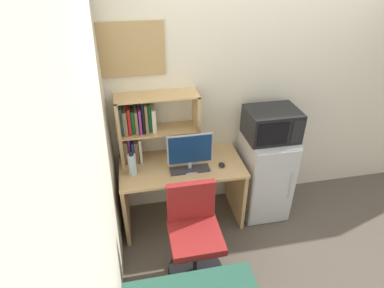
{
  "coord_description": "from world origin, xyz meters",
  "views": [
    {
      "loc": [
        -1.34,
        -2.88,
        2.58
      ],
      "look_at": [
        -0.83,
        -0.34,
        0.99
      ],
      "focal_mm": 29.77,
      "sensor_mm": 36.0,
      "label": 1
    }
  ],
  "objects_px": {
    "wall_corkboard": "(128,50)",
    "microwave": "(272,124)",
    "computer_mouse": "(222,165)",
    "mini_fridge": "(264,175)",
    "hutch_bookshelf": "(146,126)",
    "desk_chair": "(194,238)",
    "monitor": "(190,152)",
    "keyboard": "(190,170)",
    "water_bottle": "(132,164)"
  },
  "relations": [
    {
      "from": "monitor",
      "to": "mini_fridge",
      "type": "bearing_deg",
      "value": 6.04
    },
    {
      "from": "computer_mouse",
      "to": "desk_chair",
      "type": "relative_size",
      "value": 0.09
    },
    {
      "from": "microwave",
      "to": "desk_chair",
      "type": "xyz_separation_m",
      "value": [
        -0.91,
        -0.66,
        -0.7
      ]
    },
    {
      "from": "monitor",
      "to": "wall_corkboard",
      "type": "bearing_deg",
      "value": 140.72
    },
    {
      "from": "water_bottle",
      "to": "desk_chair",
      "type": "xyz_separation_m",
      "value": [
        0.48,
        -0.6,
        -0.44
      ]
    },
    {
      "from": "computer_mouse",
      "to": "monitor",
      "type": "bearing_deg",
      "value": 176.89
    },
    {
      "from": "mini_fridge",
      "to": "microwave",
      "type": "relative_size",
      "value": 1.87
    },
    {
      "from": "keyboard",
      "to": "computer_mouse",
      "type": "bearing_deg",
      "value": 1.01
    },
    {
      "from": "water_bottle",
      "to": "monitor",
      "type": "bearing_deg",
      "value": -3.28
    },
    {
      "from": "hutch_bookshelf",
      "to": "desk_chair",
      "type": "bearing_deg",
      "value": -70.0
    },
    {
      "from": "hutch_bookshelf",
      "to": "computer_mouse",
      "type": "xyz_separation_m",
      "value": [
        0.7,
        -0.3,
        -0.35
      ]
    },
    {
      "from": "monitor",
      "to": "keyboard",
      "type": "height_order",
      "value": "monitor"
    },
    {
      "from": "keyboard",
      "to": "water_bottle",
      "type": "relative_size",
      "value": 1.64
    },
    {
      "from": "monitor",
      "to": "desk_chair",
      "type": "distance_m",
      "value": 0.78
    },
    {
      "from": "wall_corkboard",
      "to": "monitor",
      "type": "bearing_deg",
      "value": -39.28
    },
    {
      "from": "desk_chair",
      "to": "microwave",
      "type": "bearing_deg",
      "value": 35.79
    },
    {
      "from": "mini_fridge",
      "to": "monitor",
      "type": "bearing_deg",
      "value": -173.96
    },
    {
      "from": "microwave",
      "to": "computer_mouse",
      "type": "bearing_deg",
      "value": -168.25
    },
    {
      "from": "hutch_bookshelf",
      "to": "computer_mouse",
      "type": "distance_m",
      "value": 0.84
    },
    {
      "from": "wall_corkboard",
      "to": "microwave",
      "type": "bearing_deg",
      "value": -12.73
    },
    {
      "from": "desk_chair",
      "to": "keyboard",
      "type": "bearing_deg",
      "value": 83.12
    },
    {
      "from": "computer_mouse",
      "to": "water_bottle",
      "type": "distance_m",
      "value": 0.87
    },
    {
      "from": "monitor",
      "to": "microwave",
      "type": "xyz_separation_m",
      "value": [
        0.84,
        0.09,
        0.16
      ]
    },
    {
      "from": "hutch_bookshelf",
      "to": "water_bottle",
      "type": "relative_size",
      "value": 3.36
    },
    {
      "from": "keyboard",
      "to": "wall_corkboard",
      "type": "relative_size",
      "value": 0.6
    },
    {
      "from": "hutch_bookshelf",
      "to": "mini_fridge",
      "type": "bearing_deg",
      "value": -8.88
    },
    {
      "from": "computer_mouse",
      "to": "mini_fridge",
      "type": "relative_size",
      "value": 0.09
    },
    {
      "from": "keyboard",
      "to": "computer_mouse",
      "type": "distance_m",
      "value": 0.32
    },
    {
      "from": "monitor",
      "to": "computer_mouse",
      "type": "distance_m",
      "value": 0.37
    },
    {
      "from": "monitor",
      "to": "wall_corkboard",
      "type": "relative_size",
      "value": 0.68
    },
    {
      "from": "mini_fridge",
      "to": "microwave",
      "type": "height_order",
      "value": "microwave"
    },
    {
      "from": "monitor",
      "to": "desk_chair",
      "type": "relative_size",
      "value": 0.48
    },
    {
      "from": "hutch_bookshelf",
      "to": "monitor",
      "type": "distance_m",
      "value": 0.5
    },
    {
      "from": "mini_fridge",
      "to": "microwave",
      "type": "distance_m",
      "value": 0.63
    },
    {
      "from": "keyboard",
      "to": "computer_mouse",
      "type": "xyz_separation_m",
      "value": [
        0.32,
        0.01,
        0.01
      ]
    },
    {
      "from": "mini_fridge",
      "to": "microwave",
      "type": "xyz_separation_m",
      "value": [
        0.0,
        0.0,
        0.63
      ]
    },
    {
      "from": "hutch_bookshelf",
      "to": "wall_corkboard",
      "type": "xyz_separation_m",
      "value": [
        -0.09,
        0.11,
        0.72
      ]
    },
    {
      "from": "mini_fridge",
      "to": "wall_corkboard",
      "type": "distance_m",
      "value": 1.91
    },
    {
      "from": "wall_corkboard",
      "to": "keyboard",
      "type": "bearing_deg",
      "value": -41.37
    },
    {
      "from": "mini_fridge",
      "to": "desk_chair",
      "type": "relative_size",
      "value": 1.05
    },
    {
      "from": "hutch_bookshelf",
      "to": "mini_fridge",
      "type": "relative_size",
      "value": 0.83
    },
    {
      "from": "hutch_bookshelf",
      "to": "wall_corkboard",
      "type": "relative_size",
      "value": 1.22
    },
    {
      "from": "keyboard",
      "to": "microwave",
      "type": "bearing_deg",
      "value": 7.71
    },
    {
      "from": "desk_chair",
      "to": "hutch_bookshelf",
      "type": "bearing_deg",
      "value": 110.0
    },
    {
      "from": "computer_mouse",
      "to": "water_bottle",
      "type": "xyz_separation_m",
      "value": [
        -0.86,
        0.05,
        0.09
      ]
    },
    {
      "from": "keyboard",
      "to": "water_bottle",
      "type": "xyz_separation_m",
      "value": [
        -0.54,
        0.05,
        0.1
      ]
    },
    {
      "from": "microwave",
      "to": "water_bottle",
      "type": "bearing_deg",
      "value": -177.5
    },
    {
      "from": "computer_mouse",
      "to": "microwave",
      "type": "xyz_separation_m",
      "value": [
        0.52,
        0.11,
        0.35
      ]
    },
    {
      "from": "microwave",
      "to": "keyboard",
      "type": "bearing_deg",
      "value": -172.29
    },
    {
      "from": "computer_mouse",
      "to": "mini_fridge",
      "type": "xyz_separation_m",
      "value": [
        0.52,
        0.11,
        -0.28
      ]
    }
  ]
}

